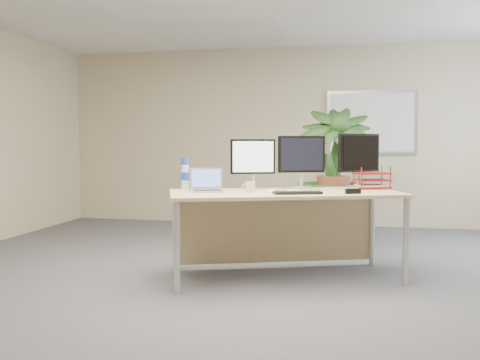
% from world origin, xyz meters
% --- Properties ---
extents(floor, '(8.00, 8.00, 0.00)m').
position_xyz_m(floor, '(0.00, 0.00, 0.00)').
color(floor, '#45454A').
rests_on(floor, ground).
extents(back_wall, '(7.00, 0.04, 2.70)m').
position_xyz_m(back_wall, '(0.00, 4.00, 1.35)').
color(back_wall, '#C6B18C').
rests_on(back_wall, floor).
extents(whiteboard, '(1.30, 0.04, 0.95)m').
position_xyz_m(whiteboard, '(1.20, 3.97, 1.55)').
color(whiteboard, silver).
rests_on(whiteboard, back_wall).
extents(desk, '(2.27, 1.52, 0.81)m').
position_xyz_m(desk, '(0.26, 0.81, 0.63)').
color(desk, tan).
rests_on(desk, floor).
extents(floor_plant, '(0.90, 0.90, 1.50)m').
position_xyz_m(floor_plant, '(0.70, 2.32, 0.75)').
color(floor_plant, '#173714').
rests_on(floor_plant, floor).
extents(monitor_left, '(0.42, 0.20, 0.48)m').
position_xyz_m(monitor_left, '(-0.04, 0.91, 1.08)').
color(monitor_left, silver).
rests_on(monitor_left, desk).
extents(monitor_right, '(0.45, 0.21, 0.52)m').
position_xyz_m(monitor_right, '(0.41, 1.07, 1.10)').
color(monitor_right, silver).
rests_on(monitor_right, desk).
extents(monitor_dark, '(0.40, 0.34, 0.54)m').
position_xyz_m(monitor_dark, '(0.96, 1.18, 1.11)').
color(monitor_dark, silver).
rests_on(monitor_dark, desk).
extents(laptop, '(0.37, 0.35, 0.22)m').
position_xyz_m(laptop, '(-0.42, 0.58, 0.86)').
color(laptop, silver).
rests_on(laptop, desk).
extents(keyboard, '(0.44, 0.27, 0.02)m').
position_xyz_m(keyboard, '(0.43, 0.50, 0.82)').
color(keyboard, black).
rests_on(keyboard, desk).
extents(coffee_mug, '(0.13, 0.09, 0.10)m').
position_xyz_m(coffee_mug, '(-0.01, 0.55, 0.85)').
color(coffee_mug, silver).
rests_on(coffee_mug, desk).
extents(spiral_notebook, '(0.31, 0.24, 0.01)m').
position_xyz_m(spiral_notebook, '(0.28, 0.66, 0.81)').
color(spiral_notebook, silver).
rests_on(spiral_notebook, desk).
extents(orange_pen, '(0.12, 0.08, 0.01)m').
position_xyz_m(orange_pen, '(0.26, 0.66, 0.82)').
color(orange_pen, orange).
rests_on(orange_pen, spiral_notebook).
extents(yellow_highlighter, '(0.12, 0.06, 0.02)m').
position_xyz_m(yellow_highlighter, '(0.48, 0.69, 0.81)').
color(yellow_highlighter, yellow).
rests_on(yellow_highlighter, desk).
extents(water_bottle, '(0.08, 0.08, 0.30)m').
position_xyz_m(water_bottle, '(-0.66, 0.70, 0.95)').
color(water_bottle, white).
rests_on(water_bottle, desk).
extents(letter_tray, '(0.38, 0.33, 0.15)m').
position_xyz_m(letter_tray, '(1.09, 1.20, 0.87)').
color(letter_tray, maroon).
rests_on(letter_tray, desk).
extents(stapler, '(0.14, 0.08, 0.05)m').
position_xyz_m(stapler, '(0.90, 0.60, 0.83)').
color(stapler, black).
rests_on(stapler, desk).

